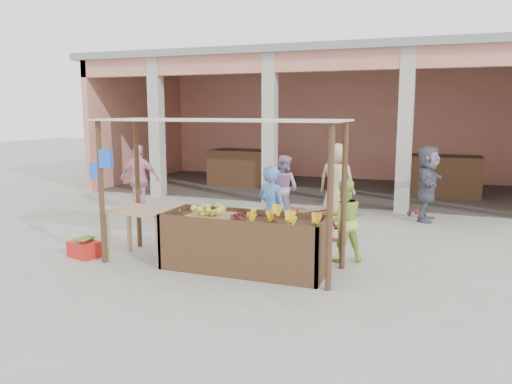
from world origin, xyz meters
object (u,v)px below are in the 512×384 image
at_px(red_crate, 85,249).
at_px(motorcycle, 309,217).
at_px(vendor_blue, 272,208).
at_px(side_table, 142,217).
at_px(fruit_stall, 245,245).
at_px(vendor_green, 343,218).

height_order(red_crate, motorcycle, motorcycle).
bearing_deg(red_crate, vendor_blue, 37.49).
height_order(side_table, vendor_blue, vendor_blue).
height_order(side_table, motorcycle, motorcycle).
height_order(vendor_blue, motorcycle, vendor_blue).
bearing_deg(fruit_stall, side_table, -178.19).
height_order(fruit_stall, side_table, side_table).
xyz_separation_m(red_crate, motorcycle, (3.36, 2.47, 0.32)).
bearing_deg(side_table, motorcycle, 55.44).
xyz_separation_m(vendor_blue, vendor_green, (1.21, 0.15, -0.11)).
xyz_separation_m(side_table, motorcycle, (2.33, 2.22, -0.27)).
bearing_deg(fruit_stall, vendor_green, 36.11).
relative_size(fruit_stall, vendor_green, 1.76).
relative_size(vendor_green, motorcycle, 0.84).
xyz_separation_m(vendor_blue, motorcycle, (0.32, 1.31, -0.40)).
bearing_deg(fruit_stall, motorcycle, 77.29).
bearing_deg(motorcycle, side_table, 126.54).
xyz_separation_m(fruit_stall, side_table, (-1.84, -0.06, 0.33)).
distance_m(side_table, motorcycle, 3.23).
height_order(side_table, red_crate, side_table).
xyz_separation_m(fruit_stall, motorcycle, (0.49, 2.17, 0.06)).
height_order(side_table, vendor_green, vendor_green).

